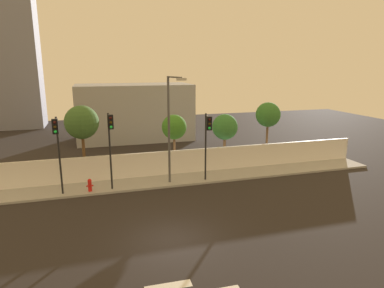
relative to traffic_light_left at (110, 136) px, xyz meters
The scene contains 14 objects.
ground_plane 8.40m from the traffic_light_left, 71.99° to the right, with size 80.00×80.00×0.00m, color #272322.
sidewalk 4.53m from the traffic_light_left, 25.16° to the left, with size 36.00×2.40×0.15m, color #9C9C9C.
perimeter_wall 4.32m from the traffic_light_left, 45.78° to the left, with size 36.00×0.18×1.80m, color white.
traffic_light_left is the anchor object (origin of this frame).
traffic_light_center 3.14m from the traffic_light_left, behind, with size 0.34×1.17×4.98m.
traffic_light_right 6.38m from the traffic_light_left, ahead, with size 0.51×1.72×4.80m.
street_lamp_curbside 4.06m from the traffic_light_left, ahead, with size 0.87×1.97×7.34m.
fire_hydrant 3.55m from the traffic_light_left, 165.28° to the left, with size 0.44×0.26×0.84m.
roadside_tree_leftmost 4.06m from the traffic_light_left, 116.18° to the left, with size 2.41×2.41×5.42m.
roadside_tree_midleft 6.19m from the traffic_light_left, 35.93° to the left, with size 1.93×1.93×4.48m.
roadside_tree_midright 9.94m from the traffic_light_left, 21.43° to the left, with size 2.09×2.09×4.35m.
roadside_tree_rightmost 13.60m from the traffic_light_left, 15.47° to the left, with size 2.07×2.07×5.18m.
low_building_distant 16.76m from the traffic_light_left, 77.98° to the left, with size 12.49×6.00×6.15m, color #989898.
tower_on_skyline 31.70m from the traffic_light_left, 110.95° to the left, with size 7.00×5.00×25.68m, color gray.
Camera 1 is at (-3.22, -14.16, 8.17)m, focal length 31.34 mm.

